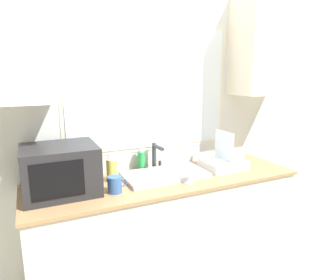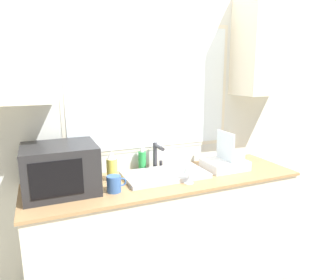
{
  "view_description": "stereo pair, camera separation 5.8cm",
  "coord_description": "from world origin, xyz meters",
  "px_view_note": "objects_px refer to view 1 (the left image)",
  "views": [
    {
      "loc": [
        -0.85,
        -1.53,
        1.61
      ],
      "look_at": [
        -0.0,
        0.25,
        1.17
      ],
      "focal_mm": 32.0,
      "sensor_mm": 36.0,
      "label": 1
    },
    {
      "loc": [
        -0.8,
        -1.56,
        1.61
      ],
      "look_at": [
        -0.0,
        0.25,
        1.17
      ],
      "focal_mm": 32.0,
      "sensor_mm": 36.0,
      "label": 2
    }
  ],
  "objects_px": {
    "microwave": "(60,169)",
    "dish_rack": "(225,161)",
    "faucet": "(156,154)",
    "soap_bottle": "(141,161)",
    "mug_near_sink": "(115,184)",
    "wine_glass": "(189,168)",
    "spray_bottle": "(112,167)"
  },
  "relations": [
    {
      "from": "soap_bottle",
      "to": "wine_glass",
      "type": "height_order",
      "value": "soap_bottle"
    },
    {
      "from": "faucet",
      "to": "wine_glass",
      "type": "height_order",
      "value": "faucet"
    },
    {
      "from": "microwave",
      "to": "dish_rack",
      "type": "height_order",
      "value": "microwave"
    },
    {
      "from": "spray_bottle",
      "to": "wine_glass",
      "type": "distance_m",
      "value": 0.53
    },
    {
      "from": "wine_glass",
      "to": "microwave",
      "type": "bearing_deg",
      "value": 166.13
    },
    {
      "from": "faucet",
      "to": "spray_bottle",
      "type": "distance_m",
      "value": 0.38
    },
    {
      "from": "dish_rack",
      "to": "soap_bottle",
      "type": "bearing_deg",
      "value": 160.16
    },
    {
      "from": "faucet",
      "to": "soap_bottle",
      "type": "relative_size",
      "value": 1.14
    },
    {
      "from": "dish_rack",
      "to": "soap_bottle",
      "type": "xyz_separation_m",
      "value": [
        -0.61,
        0.22,
        0.02
      ]
    },
    {
      "from": "microwave",
      "to": "mug_near_sink",
      "type": "xyz_separation_m",
      "value": [
        0.3,
        -0.14,
        -0.1
      ]
    },
    {
      "from": "spray_bottle",
      "to": "soap_bottle",
      "type": "relative_size",
      "value": 1.14
    },
    {
      "from": "faucet",
      "to": "wine_glass",
      "type": "relative_size",
      "value": 1.36
    },
    {
      "from": "spray_bottle",
      "to": "mug_near_sink",
      "type": "height_order",
      "value": "spray_bottle"
    },
    {
      "from": "microwave",
      "to": "spray_bottle",
      "type": "xyz_separation_m",
      "value": [
        0.33,
        0.07,
        -0.05
      ]
    },
    {
      "from": "wine_glass",
      "to": "dish_rack",
      "type": "bearing_deg",
      "value": 21.82
    },
    {
      "from": "dish_rack",
      "to": "spray_bottle",
      "type": "bearing_deg",
      "value": 173.51
    },
    {
      "from": "mug_near_sink",
      "to": "dish_rack",
      "type": "bearing_deg",
      "value": 6.95
    },
    {
      "from": "faucet",
      "to": "dish_rack",
      "type": "bearing_deg",
      "value": -20.75
    },
    {
      "from": "dish_rack",
      "to": "wine_glass",
      "type": "height_order",
      "value": "dish_rack"
    },
    {
      "from": "soap_bottle",
      "to": "dish_rack",
      "type": "bearing_deg",
      "value": -19.84
    },
    {
      "from": "dish_rack",
      "to": "spray_bottle",
      "type": "xyz_separation_m",
      "value": [
        -0.87,
        0.1,
        0.04
      ]
    },
    {
      "from": "spray_bottle",
      "to": "soap_bottle",
      "type": "xyz_separation_m",
      "value": [
        0.26,
        0.12,
        -0.02
      ]
    },
    {
      "from": "microwave",
      "to": "soap_bottle",
      "type": "bearing_deg",
      "value": 17.51
    },
    {
      "from": "mug_near_sink",
      "to": "soap_bottle",
      "type": "bearing_deg",
      "value": 47.97
    },
    {
      "from": "faucet",
      "to": "dish_rack",
      "type": "relative_size",
      "value": 0.68
    },
    {
      "from": "microwave",
      "to": "mug_near_sink",
      "type": "height_order",
      "value": "microwave"
    },
    {
      "from": "faucet",
      "to": "spray_bottle",
      "type": "height_order",
      "value": "same"
    },
    {
      "from": "mug_near_sink",
      "to": "wine_glass",
      "type": "height_order",
      "value": "wine_glass"
    },
    {
      "from": "soap_bottle",
      "to": "wine_glass",
      "type": "relative_size",
      "value": 1.2
    },
    {
      "from": "faucet",
      "to": "dish_rack",
      "type": "height_order",
      "value": "dish_rack"
    },
    {
      "from": "faucet",
      "to": "soap_bottle",
      "type": "xyz_separation_m",
      "value": [
        -0.11,
        0.03,
        -0.04
      ]
    },
    {
      "from": "dish_rack",
      "to": "spray_bottle",
      "type": "distance_m",
      "value": 0.87
    }
  ]
}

